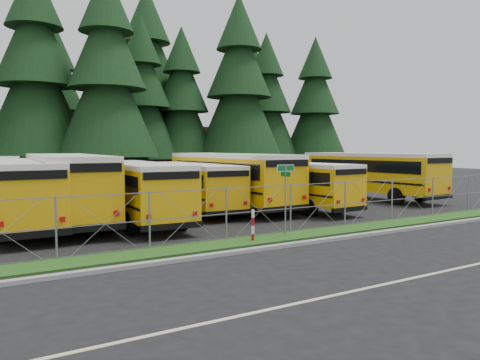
# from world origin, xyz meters

# --- Properties ---
(ground) EXTENTS (120.00, 120.00, 0.00)m
(ground) POSITION_xyz_m (0.00, 0.00, 0.00)
(ground) COLOR black
(ground) RESTS_ON ground
(curb) EXTENTS (50.00, 0.25, 0.12)m
(curb) POSITION_xyz_m (0.00, -3.10, 0.06)
(curb) COLOR gray
(curb) RESTS_ON ground
(grass_verge) EXTENTS (50.00, 1.40, 0.06)m
(grass_verge) POSITION_xyz_m (0.00, -1.70, 0.03)
(grass_verge) COLOR #1F4714
(grass_verge) RESTS_ON ground
(road_lane_line) EXTENTS (50.00, 0.12, 0.01)m
(road_lane_line) POSITION_xyz_m (0.00, -8.00, 0.01)
(road_lane_line) COLOR beige
(road_lane_line) RESTS_ON ground
(chainlink_fence) EXTENTS (44.00, 0.10, 2.00)m
(chainlink_fence) POSITION_xyz_m (0.00, -1.00, 1.00)
(chainlink_fence) COLOR gray
(chainlink_fence) RESTS_ON ground
(brick_building) EXTENTS (22.00, 10.00, 6.00)m
(brick_building) POSITION_xyz_m (6.00, 40.00, 3.00)
(brick_building) COLOR brown
(brick_building) RESTS_ON ground
(bus_1) EXTENTS (2.99, 11.21, 2.92)m
(bus_1) POSITION_xyz_m (-10.61, 5.88, 1.46)
(bus_1) COLOR #D5A106
(bus_1) RESTS_ON ground
(bus_2) EXTENTS (3.50, 12.12, 3.14)m
(bus_2) POSITION_xyz_m (-8.32, 6.37, 1.57)
(bus_2) COLOR #D5A106
(bus_2) RESTS_ON ground
(bus_3) EXTENTS (3.00, 10.70, 2.78)m
(bus_3) POSITION_xyz_m (-5.49, 4.92, 1.39)
(bus_3) COLOR #D5A106
(bus_3) RESTS_ON ground
(bus_4) EXTENTS (3.24, 10.11, 2.60)m
(bus_4) POSITION_xyz_m (-1.58, 6.88, 1.30)
(bus_4) COLOR #D5A106
(bus_4) RESTS_ON ground
(bus_5) EXTENTS (3.07, 11.96, 3.12)m
(bus_5) POSITION_xyz_m (0.61, 7.00, 1.56)
(bus_5) COLOR #D5A106
(bus_5) RESTS_ON ground
(bus_6) EXTENTS (2.83, 10.13, 2.63)m
(bus_6) POSITION_xyz_m (3.43, 4.94, 1.32)
(bus_6) COLOR #D5A106
(bus_6) RESTS_ON ground
(bus_east) EXTENTS (3.57, 11.96, 3.09)m
(bus_east) POSITION_xyz_m (11.07, 6.51, 1.55)
(bus_east) COLOR #D5A106
(bus_east) RESTS_ON ground
(street_sign) EXTENTS (0.84, 0.55, 2.81)m
(street_sign) POSITION_xyz_m (-1.66, -1.53, 2.03)
(street_sign) COLOR gray
(street_sign) RESTS_ON ground
(striped_bollard) EXTENTS (0.11, 0.11, 1.20)m
(striped_bollard) POSITION_xyz_m (-3.31, -1.76, 0.60)
(striped_bollard) COLOR #B20C0C
(striped_bollard) RESTS_ON ground
(conifer_3) EXTENTS (8.61, 8.61, 19.05)m
(conifer_3) POSITION_xyz_m (-6.63, 26.66, 9.52)
(conifer_3) COLOR black
(conifer_3) RESTS_ON ground
(conifer_4) EXTENTS (8.29, 8.29, 18.34)m
(conifer_4) POSITION_xyz_m (-1.66, 23.06, 9.17)
(conifer_4) COLOR black
(conifer_4) RESTS_ON ground
(conifer_5) EXTENTS (7.30, 7.30, 16.15)m
(conifer_5) POSITION_xyz_m (2.90, 27.75, 8.07)
(conifer_5) COLOR black
(conifer_5) RESTS_ON ground
(conifer_6) EXTENTS (7.06, 7.06, 15.62)m
(conifer_6) POSITION_xyz_m (7.17, 27.81, 7.81)
(conifer_6) COLOR black
(conifer_6) RESTS_ON ground
(conifer_7) EXTENTS (8.51, 8.51, 18.82)m
(conifer_7) POSITION_xyz_m (12.09, 24.78, 9.41)
(conifer_7) COLOR black
(conifer_7) RESTS_ON ground
(conifer_8) EXTENTS (7.47, 7.47, 16.53)m
(conifer_8) POSITION_xyz_m (18.10, 28.69, 8.26)
(conifer_8) COLOR black
(conifer_8) RESTS_ON ground
(conifer_9) EXTENTS (7.35, 7.35, 16.26)m
(conifer_9) POSITION_xyz_m (23.42, 26.41, 8.13)
(conifer_9) COLOR black
(conifer_9) RESTS_ON ground
(conifer_11) EXTENTS (7.07, 7.07, 15.64)m
(conifer_11) POSITION_xyz_m (-4.00, 32.89, 7.82)
(conifer_11) COLOR black
(conifer_11) RESTS_ON ground
(conifer_12) EXTENTS (9.38, 9.38, 20.75)m
(conifer_12) POSITION_xyz_m (5.30, 32.63, 10.38)
(conifer_12) COLOR black
(conifer_12) RESTS_ON ground
(conifer_13) EXTENTS (8.11, 8.11, 17.93)m
(conifer_13) POSITION_xyz_m (16.90, 31.27, 8.97)
(conifer_13) COLOR black
(conifer_13) RESTS_ON ground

